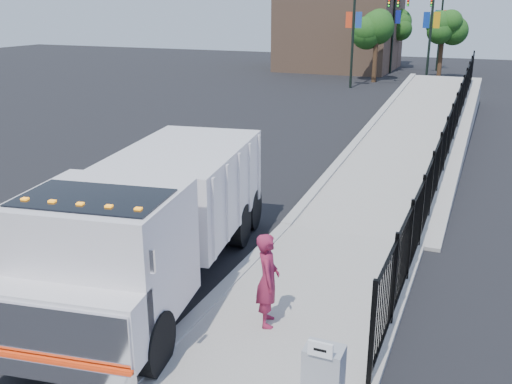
% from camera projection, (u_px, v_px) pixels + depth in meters
% --- Properties ---
extents(ground, '(120.00, 120.00, 0.00)m').
position_uv_depth(ground, '(223.00, 293.00, 12.23)').
color(ground, black).
rests_on(ground, ground).
extents(sidewalk, '(3.55, 12.00, 0.12)m').
position_uv_depth(sidewalk, '(274.00, 363.00, 9.76)').
color(sidewalk, '#9E998E').
rests_on(sidewalk, ground).
extents(curb, '(0.30, 12.00, 0.16)m').
position_uv_depth(curb, '(176.00, 338.00, 10.45)').
color(curb, '#ADAAA3').
rests_on(curb, ground).
extents(ramp, '(3.95, 24.06, 3.19)m').
position_uv_depth(ramp, '(421.00, 143.00, 25.48)').
color(ramp, '#9E998E').
rests_on(ramp, ground).
extents(iron_fence, '(0.10, 28.00, 1.80)m').
position_uv_depth(iron_fence, '(449.00, 145.00, 21.17)').
color(iron_fence, black).
rests_on(iron_fence, ground).
extents(truck, '(3.98, 8.77, 2.90)m').
position_uv_depth(truck, '(154.00, 216.00, 12.07)').
color(truck, black).
rests_on(truck, ground).
extents(worker, '(0.65, 0.78, 1.83)m').
position_uv_depth(worker, '(268.00, 280.00, 10.59)').
color(worker, maroon).
rests_on(worker, sidewalk).
extents(arrow_sign, '(0.35, 0.04, 0.22)m').
position_uv_depth(arrow_sign, '(320.00, 349.00, 7.69)').
color(arrow_sign, white).
rests_on(arrow_sign, utility_cabinet).
extents(light_pole_0, '(3.77, 0.22, 8.00)m').
position_uv_depth(light_pole_0, '(358.00, 26.00, 40.46)').
color(light_pole_0, black).
rests_on(light_pole_0, ground).
extents(light_pole_1, '(3.78, 0.22, 8.00)m').
position_uv_depth(light_pole_1, '(427.00, 26.00, 40.31)').
color(light_pole_1, black).
rests_on(light_pole_1, ground).
extents(light_pole_2, '(3.77, 0.22, 8.00)m').
position_uv_depth(light_pole_2, '(397.00, 22.00, 49.36)').
color(light_pole_2, black).
rests_on(light_pole_2, ground).
extents(light_pole_3, '(3.77, 0.22, 8.00)m').
position_uv_depth(light_pole_3, '(437.00, 21.00, 51.37)').
color(light_pole_3, black).
rests_on(light_pole_3, ground).
extents(tree_0, '(2.69, 2.69, 5.34)m').
position_uv_depth(tree_0, '(377.00, 30.00, 43.78)').
color(tree_0, '#382314').
rests_on(tree_0, ground).
extents(tree_1, '(2.12, 2.12, 5.06)m').
position_uv_depth(tree_1, '(443.00, 30.00, 45.70)').
color(tree_1, '#382314').
rests_on(tree_1, ground).
extents(tree_2, '(2.48, 2.48, 5.24)m').
position_uv_depth(tree_2, '(398.00, 26.00, 53.37)').
color(tree_2, '#382314').
rests_on(tree_2, ground).
extents(building, '(10.00, 10.00, 8.00)m').
position_uv_depth(building, '(341.00, 25.00, 52.81)').
color(building, '#8C664C').
rests_on(building, ground).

